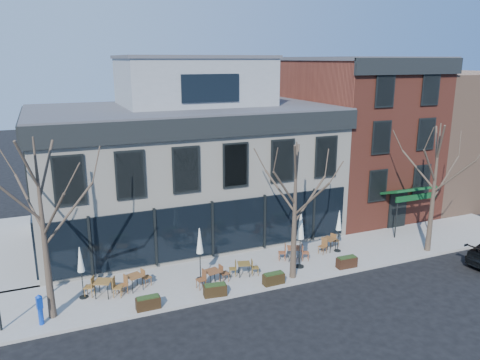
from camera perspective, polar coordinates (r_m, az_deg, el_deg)
name	(u,v)px	position (r m, az deg, el deg)	size (l,w,h in m)	color
ground	(212,260)	(26.87, -3.39, -9.71)	(120.00, 120.00, 0.00)	black
sidewalk_front	(281,264)	(26.24, 5.03, -10.19)	(33.50, 4.70, 0.15)	gray
corner_building	(186,161)	(30.03, -6.63, 2.33)	(18.39, 10.39, 11.10)	silver
red_brick_building	(355,135)	(35.55, 13.87, 5.39)	(8.20, 11.78, 11.18)	brown
bg_building	(446,133)	(43.01, 23.83, 5.25)	(12.00, 12.00, 10.00)	#8C664C
tree_corner	(43,228)	(21.07, -22.84, -5.41)	(3.93, 3.98, 7.92)	#382B21
tree_mid	(295,210)	(23.35, 6.72, -3.61)	(3.50, 3.55, 7.04)	#382B21
tree_right	(434,187)	(28.67, 22.61, -0.75)	(3.72, 3.77, 7.48)	#382B21
call_box	(40,308)	(21.98, -23.20, -14.20)	(0.28, 0.28, 1.39)	#0E3AB7
cafe_set_0	(103,287)	(23.45, -16.32, -12.36)	(1.86, 1.18, 0.97)	brown
cafe_set_1	(135,281)	(23.70, -12.72, -11.89)	(1.79, 0.98, 0.92)	brown
cafe_set_2	(213,276)	(23.61, -3.35, -11.60)	(1.82, 0.83, 0.94)	brown
cafe_set_3	(244,268)	(24.55, 0.48, -10.65)	(1.62, 0.81, 0.83)	brown
cafe_set_4	(294,252)	(26.44, 6.56, -8.73)	(1.77, 1.08, 0.92)	brown
cafe_set_5	(329,243)	(28.00, 10.78, -7.55)	(1.75, 1.08, 0.91)	brown
umbrella_0	(81,262)	(23.06, -18.86, -9.48)	(0.41, 0.41, 2.54)	black
umbrella_1	(200,244)	(23.59, -4.93, -7.74)	(0.44, 0.44, 2.77)	black
umbrella_3	(301,229)	(24.99, 7.40, -5.89)	(0.50, 0.50, 3.12)	black
umbrella_4	(339,223)	(27.56, 11.97, -5.10)	(0.40, 0.40, 2.50)	black
planter_0	(148,303)	(22.02, -11.14, -14.46)	(1.08, 0.44, 0.61)	black
planter_1	(215,290)	(22.71, -3.06, -13.23)	(1.13, 0.57, 0.61)	black
planter_2	(274,278)	(23.81, 4.11, -11.87)	(1.09, 0.47, 0.60)	black
planter_3	(347,262)	(26.12, 12.88, -9.71)	(1.13, 0.48, 0.62)	black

